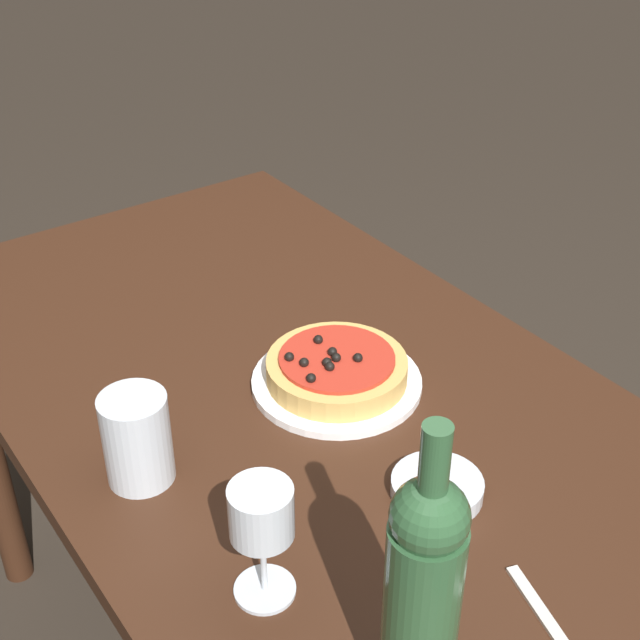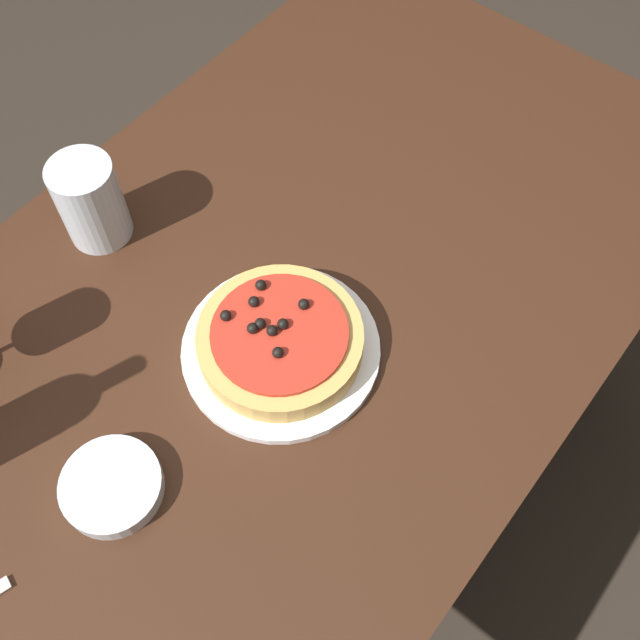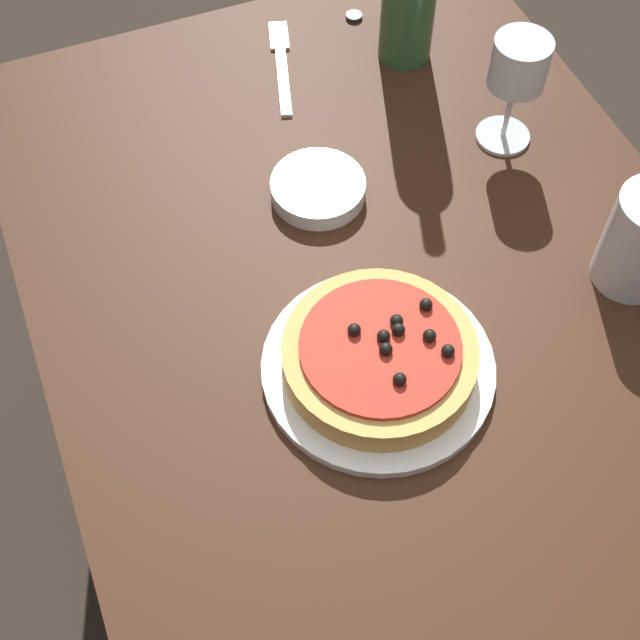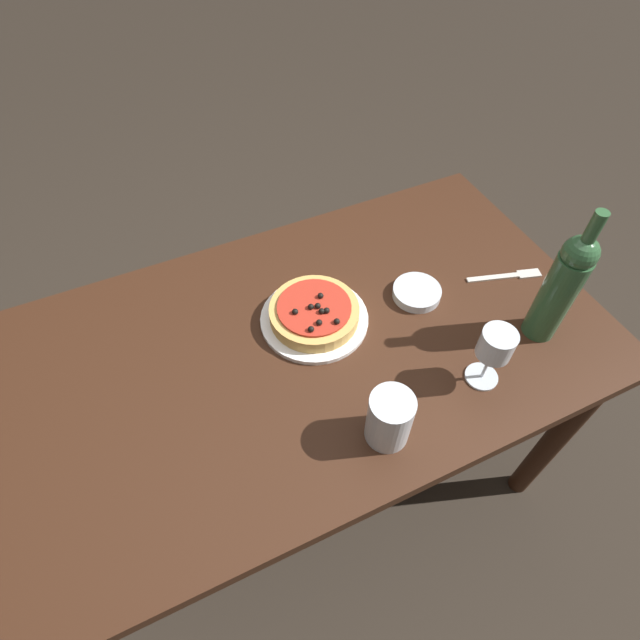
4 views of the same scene
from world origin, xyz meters
The scene contains 6 objects.
ground_plane centered at (0.00, 0.00, 0.00)m, with size 14.00×14.00×0.00m, color #2D261E.
dining_table centered at (0.00, 0.00, 0.67)m, with size 1.37×0.77×0.77m.
dinner_plate centered at (0.05, 0.05, 0.77)m, with size 0.25×0.25×0.01m.
pizza centered at (0.05, 0.05, 0.80)m, with size 0.21×0.21×0.05m.
water_cup centered at (0.06, -0.27, 0.83)m, with size 0.09×0.09×0.12m.
side_bowl centered at (0.30, 0.02, 0.78)m, with size 0.12×0.12×0.02m.
Camera 2 is at (0.36, 0.37, 1.60)m, focal length 42.00 mm.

